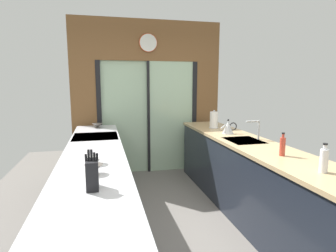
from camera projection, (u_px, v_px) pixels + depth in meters
The scene contains 14 objects.
ground_plane at pixel (173, 216), 3.41m from camera, with size 5.04×7.60×0.02m, color slate.
back_wall_unit at pixel (148, 88), 4.90m from camera, with size 2.64×0.12×2.70m.
left_counter_run at pixel (95, 204), 2.68m from camera, with size 0.62×3.80×0.92m.
right_counter_run at pixel (254, 182), 3.26m from camera, with size 0.62×3.80×0.92m.
sink_faucet at pixel (256, 127), 3.44m from camera, with size 0.19×0.02×0.24m.
oven_range at pixel (97, 170), 3.76m from camera, with size 0.60×0.60×0.92m.
mixing_bowl_near at pixel (94, 169), 2.16m from camera, with size 0.14×0.14×0.08m.
mixing_bowl_mid at pixel (95, 160), 2.42m from camera, with size 0.16×0.16×0.06m.
mixing_bowl_far at pixel (98, 125), 4.35m from camera, with size 0.17×0.17×0.07m.
knife_block at pixel (92, 174), 1.85m from camera, with size 0.09×0.14×0.27m.
kettle at pixel (228, 127), 3.84m from camera, with size 0.25×0.16×0.21m.
soap_bottle_near at pixel (324, 160), 2.19m from camera, with size 0.06×0.06×0.24m.
soap_bottle_far at pixel (282, 146), 2.69m from camera, with size 0.05×0.05×0.23m.
paper_towel_roll at pixel (214, 120), 4.32m from camera, with size 0.14×0.14×0.28m.
Camera 1 is at (-0.81, -2.49, 1.63)m, focal length 29.50 mm.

